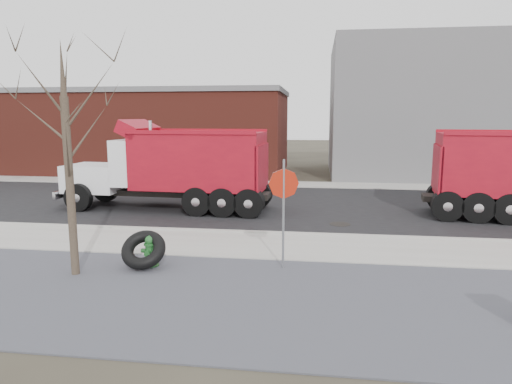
# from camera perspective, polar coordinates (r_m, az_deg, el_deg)

# --- Properties ---
(ground) EXTENTS (120.00, 120.00, 0.00)m
(ground) POSITION_cam_1_polar(r_m,az_deg,el_deg) (12.63, -2.72, -7.03)
(ground) COLOR #383328
(ground) RESTS_ON ground
(gravel_verge) EXTENTS (60.00, 5.00, 0.03)m
(gravel_verge) POSITION_cam_1_polar(r_m,az_deg,el_deg) (9.39, -6.70, -12.90)
(gravel_verge) COLOR slate
(gravel_verge) RESTS_ON ground
(sidewalk) EXTENTS (60.00, 2.50, 0.06)m
(sidewalk) POSITION_cam_1_polar(r_m,az_deg,el_deg) (12.85, -2.51, -6.59)
(sidewalk) COLOR #9E9B93
(sidewalk) RESTS_ON ground
(curb) EXTENTS (60.00, 0.15, 0.11)m
(curb) POSITION_cam_1_polar(r_m,az_deg,el_deg) (14.08, -1.57, -5.05)
(curb) COLOR #9E9B93
(curb) RESTS_ON ground
(road) EXTENTS (60.00, 9.40, 0.02)m
(road) POSITION_cam_1_polar(r_m,az_deg,el_deg) (18.68, 0.79, -1.59)
(road) COLOR black
(road) RESTS_ON ground
(far_sidewalk) EXTENTS (60.00, 2.00, 0.06)m
(far_sidewalk) POSITION_cam_1_polar(r_m,az_deg,el_deg) (24.27, 2.44, 1.00)
(far_sidewalk) COLOR #9E9B93
(far_sidewalk) RESTS_ON ground
(building_grey) EXTENTS (12.00, 10.00, 8.00)m
(building_grey) POSITION_cam_1_polar(r_m,az_deg,el_deg) (30.67, 20.85, 9.59)
(building_grey) COLOR slate
(building_grey) RESTS_ON ground
(building_brick) EXTENTS (20.20, 8.20, 5.30)m
(building_brick) POSITION_cam_1_polar(r_m,az_deg,el_deg) (31.40, -15.27, 7.40)
(building_brick) COLOR maroon
(building_brick) RESTS_ON ground
(bare_tree) EXTENTS (3.20, 3.20, 5.20)m
(bare_tree) POSITION_cam_1_polar(r_m,az_deg,el_deg) (10.78, -22.65, 7.23)
(bare_tree) COLOR #382D23
(bare_tree) RESTS_ON ground
(fire_hydrant) EXTENTS (0.43, 0.42, 0.77)m
(fire_hydrant) POSITION_cam_1_polar(r_m,az_deg,el_deg) (11.31, -13.12, -7.37)
(fire_hydrant) COLOR #286A33
(fire_hydrant) RESTS_ON ground
(truck_tire) EXTENTS (1.10, 1.03, 0.91)m
(truck_tire) POSITION_cam_1_polar(r_m,az_deg,el_deg) (11.18, -13.88, -7.01)
(truck_tire) COLOR black
(truck_tire) RESTS_ON ground
(stop_sign) EXTENTS (0.69, 0.20, 2.61)m
(stop_sign) POSITION_cam_1_polar(r_m,az_deg,el_deg) (10.55, 3.47, -0.34)
(stop_sign) COLOR gray
(stop_sign) RESTS_ON ground
(dump_truck_red_b) EXTENTS (8.10, 2.67, 3.41)m
(dump_truck_red_b) POSITION_cam_1_polar(r_m,az_deg,el_deg) (17.75, -10.19, 3.32)
(dump_truck_red_b) COLOR black
(dump_truck_red_b) RESTS_ON ground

